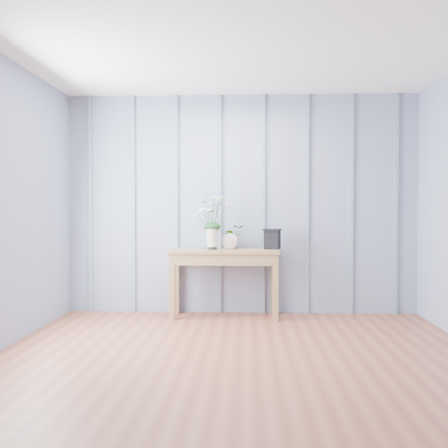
{
  "coord_description": "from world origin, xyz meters",
  "views": [
    {
      "loc": [
        0.07,
        -3.77,
        1.18
      ],
      "look_at": [
        -0.19,
        1.94,
        1.03
      ],
      "focal_mm": 42.0,
      "sensor_mm": 36.0,
      "label": 1
    }
  ],
  "objects_px": {
    "felt_disc_vessel": "(230,241)",
    "daisy_vase": "(212,213)",
    "sideboard": "(224,260)",
    "carved_box": "(272,239)"
  },
  "relations": [
    {
      "from": "sideboard",
      "to": "felt_disc_vessel",
      "type": "distance_m",
      "value": 0.22
    },
    {
      "from": "sideboard",
      "to": "carved_box",
      "type": "xyz_separation_m",
      "value": [
        0.53,
        0.03,
        0.23
      ]
    },
    {
      "from": "felt_disc_vessel",
      "to": "sideboard",
      "type": "bearing_deg",
      "value": 157.05
    },
    {
      "from": "daisy_vase",
      "to": "felt_disc_vessel",
      "type": "bearing_deg",
      "value": 8.96
    },
    {
      "from": "felt_disc_vessel",
      "to": "daisy_vase",
      "type": "bearing_deg",
      "value": -166.86
    },
    {
      "from": "sideboard",
      "to": "felt_disc_vessel",
      "type": "xyz_separation_m",
      "value": [
        0.07,
        -0.03,
        0.2
      ]
    },
    {
      "from": "daisy_vase",
      "to": "carved_box",
      "type": "distance_m",
      "value": 0.73
    },
    {
      "from": "sideboard",
      "to": "carved_box",
      "type": "relative_size",
      "value": 5.33
    },
    {
      "from": "felt_disc_vessel",
      "to": "carved_box",
      "type": "relative_size",
      "value": 0.8
    },
    {
      "from": "daisy_vase",
      "to": "carved_box",
      "type": "xyz_separation_m",
      "value": [
        0.66,
        0.09,
        -0.29
      ]
    }
  ]
}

